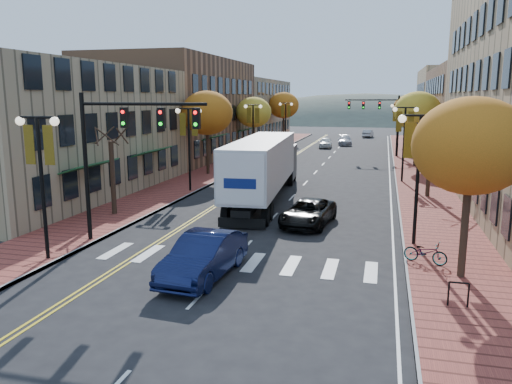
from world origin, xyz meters
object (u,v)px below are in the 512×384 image
Objects in this scene: black_suv at (308,213)px; bicycle at (426,252)px; semi_truck at (265,164)px; navy_sedan at (204,256)px.

bicycle is at bearing -37.91° from black_suv.
semi_truck reaches higher than black_suv.
navy_sedan reaches higher than black_suv.
semi_truck is 7.22m from black_suv.
navy_sedan is 9.31m from black_suv.
navy_sedan is (1.11, -14.80, -1.61)m from semi_truck.
navy_sedan is at bearing -90.11° from semi_truck.
semi_truck is 14.92m from bicycle.
black_suv is (2.68, 8.92, -0.16)m from navy_sedan.
navy_sedan is at bearing 132.35° from bicycle.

